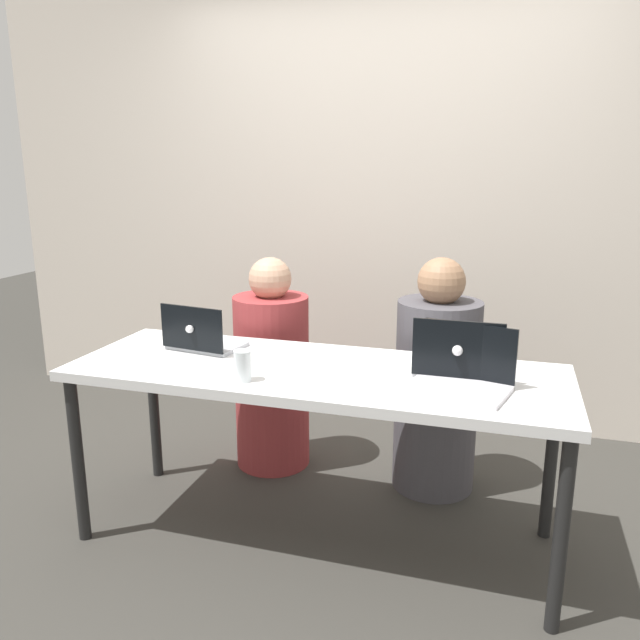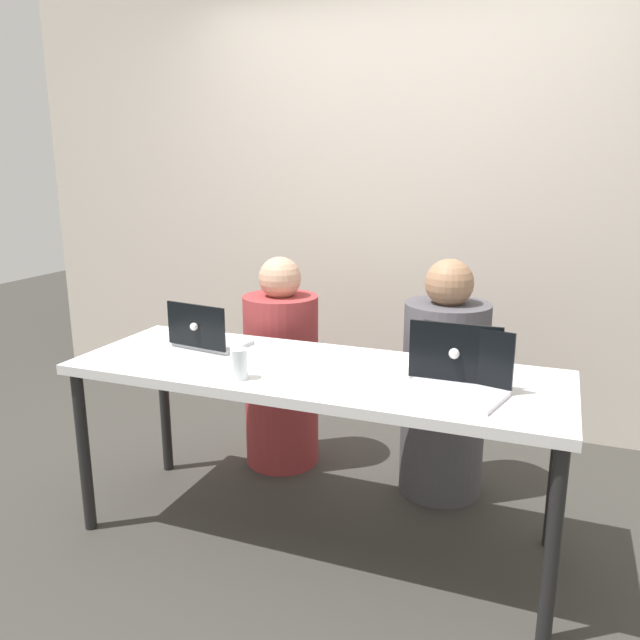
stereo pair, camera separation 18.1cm
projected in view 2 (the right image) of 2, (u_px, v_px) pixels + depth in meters
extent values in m
plane|color=#35342F|center=(314.00, 536.00, 2.65)|extent=(12.00, 12.00, 0.00)
cube|color=beige|center=(406.00, 202.00, 3.65)|extent=(5.10, 0.10, 2.65)
cube|color=silver|center=(314.00, 373.00, 2.47)|extent=(1.96, 0.68, 0.04)
cylinder|color=black|center=(84.00, 452.00, 2.63)|extent=(0.05, 0.05, 0.71)
cylinder|color=black|center=(552.00, 547.00, 1.98)|extent=(0.05, 0.05, 0.71)
cylinder|color=black|center=(165.00, 404.00, 3.16)|extent=(0.05, 0.05, 0.71)
cylinder|color=black|center=(556.00, 467.00, 2.50)|extent=(0.05, 0.05, 0.71)
cylinder|color=#993334|center=(282.00, 380.00, 3.23)|extent=(0.44, 0.44, 0.90)
sphere|color=tan|center=(280.00, 278.00, 3.10)|extent=(0.21, 0.21, 0.21)
cylinder|color=#49464C|center=(443.00, 399.00, 2.93)|extent=(0.41, 0.41, 0.93)
sphere|color=#997051|center=(449.00, 283.00, 2.80)|extent=(0.22, 0.22, 0.22)
cube|color=silver|center=(458.00, 373.00, 2.38)|extent=(0.33, 0.24, 0.02)
cube|color=black|center=(455.00, 352.00, 2.24)|extent=(0.33, 0.01, 0.22)
sphere|color=white|center=(454.00, 354.00, 2.23)|extent=(0.04, 0.04, 0.04)
cube|color=#AEB1B9|center=(213.00, 343.00, 2.78)|extent=(0.33, 0.25, 0.02)
cube|color=black|center=(196.00, 326.00, 2.66)|extent=(0.31, 0.06, 0.19)
sphere|color=white|center=(194.00, 327.00, 2.65)|extent=(0.03, 0.03, 0.03)
cube|color=silver|center=(452.00, 393.00, 2.17)|extent=(0.39, 0.30, 0.02)
cube|color=black|center=(467.00, 354.00, 2.24)|extent=(0.34, 0.09, 0.21)
sphere|color=white|center=(468.00, 353.00, 2.25)|extent=(0.04, 0.04, 0.04)
cylinder|color=white|center=(239.00, 364.00, 2.33)|extent=(0.06, 0.06, 0.12)
cylinder|color=silver|center=(239.00, 371.00, 2.34)|extent=(0.06, 0.06, 0.06)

